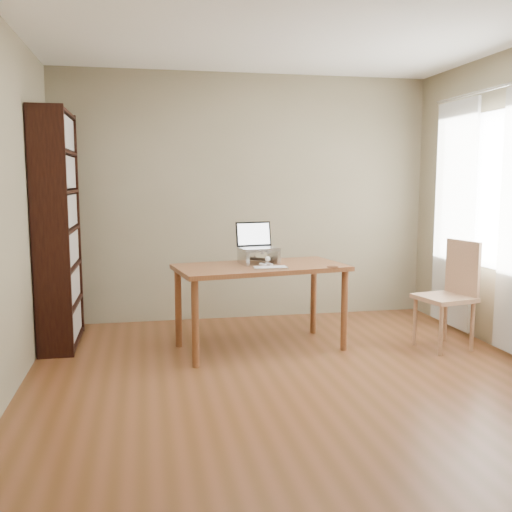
{
  "coord_description": "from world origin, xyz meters",
  "views": [
    {
      "loc": [
        -1.08,
        -3.78,
        1.49
      ],
      "look_at": [
        -0.13,
        1.04,
        0.84
      ],
      "focal_mm": 40.0,
      "sensor_mm": 36.0,
      "label": 1
    }
  ],
  "objects": [
    {
      "name": "desk",
      "position": [
        -0.08,
        1.06,
        0.66
      ],
      "size": [
        1.56,
        0.96,
        0.75
      ],
      "rotation": [
        0.0,
        0.0,
        0.16
      ],
      "color": "brown",
      "rests_on": "ground"
    },
    {
      "name": "bookshelf",
      "position": [
        -1.83,
        1.55,
        1.05
      ],
      "size": [
        0.3,
        0.9,
        2.1
      ],
      "color": "black",
      "rests_on": "ground"
    },
    {
      "name": "curtains",
      "position": [
        1.92,
        0.8,
        1.17
      ],
      "size": [
        0.03,
        1.9,
        2.25
      ],
      "color": "white",
      "rests_on": "ground"
    },
    {
      "name": "cat",
      "position": [
        -0.1,
        1.17,
        0.81
      ],
      "size": [
        0.24,
        0.48,
        0.15
      ],
      "rotation": [
        0.0,
        0.0,
        0.32
      ],
      "color": "#4A413A",
      "rests_on": "desk"
    },
    {
      "name": "laptop_stand",
      "position": [
        -0.08,
        1.14,
        0.83
      ],
      "size": [
        0.32,
        0.25,
        0.13
      ],
      "rotation": [
        0.0,
        0.0,
        0.16
      ],
      "color": "silver",
      "rests_on": "desk"
    },
    {
      "name": "chair",
      "position": [
        1.59,
        0.75,
        0.52
      ],
      "size": [
        0.5,
        0.5,
        0.96
      ],
      "rotation": [
        0.0,
        0.0,
        0.2
      ],
      "color": "tan",
      "rests_on": "ground"
    },
    {
      "name": "keyboard",
      "position": [
        -0.05,
        0.84,
        0.76
      ],
      "size": [
        0.29,
        0.13,
        0.02
      ],
      "rotation": [
        0.0,
        0.0,
        -0.01
      ],
      "color": "silver",
      "rests_on": "desk"
    },
    {
      "name": "coaster",
      "position": [
        0.5,
        0.83,
        0.75
      ],
      "size": [
        0.1,
        0.1,
        0.01
      ],
      "primitive_type": "cylinder",
      "color": "#4F291B",
      "rests_on": "desk"
    },
    {
      "name": "laptop",
      "position": [
        -0.08,
        1.2,
        0.94
      ],
      "size": [
        0.36,
        0.33,
        0.23
      ],
      "rotation": [
        0.0,
        0.0,
        0.16
      ],
      "color": "silver",
      "rests_on": "laptop_stand"
    },
    {
      "name": "room",
      "position": [
        0.03,
        0.01,
        1.3
      ],
      "size": [
        4.04,
        4.54,
        2.64
      ],
      "color": "#5A3417",
      "rests_on": "ground"
    }
  ]
}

